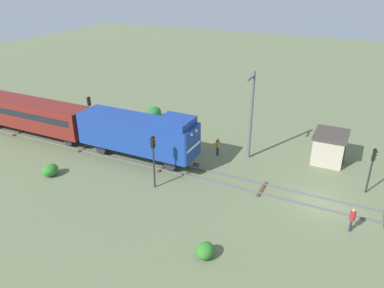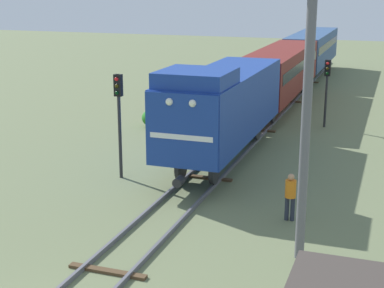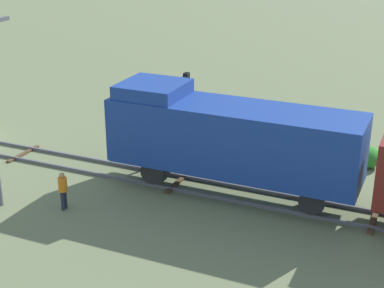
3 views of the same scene
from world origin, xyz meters
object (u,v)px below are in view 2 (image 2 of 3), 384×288
at_px(locomotive, 223,103).
at_px(passenger_car_trailing, 312,47).
at_px(passenger_car_leading, 280,69).
at_px(worker_by_signal, 290,193).
at_px(catenary_mast, 304,117).
at_px(traffic_signal_far, 327,81).
at_px(traffic_signal_mid, 119,107).

distance_m(locomotive, passenger_car_trailing, 27.94).
height_order(passenger_car_leading, worker_by_signal, passenger_car_leading).
relative_size(locomotive, worker_by_signal, 6.82).
bearing_deg(passenger_car_leading, locomotive, -90.00).
relative_size(worker_by_signal, catenary_mast, 0.21).
bearing_deg(locomotive, passenger_car_trailing, 90.00).
height_order(locomotive, worker_by_signal, locomotive).
bearing_deg(locomotive, passenger_car_leading, 90.00).
relative_size(traffic_signal_far, worker_by_signal, 2.27).
xyz_separation_m(passenger_car_leading, traffic_signal_mid, (-3.40, -16.91, 0.53)).
bearing_deg(passenger_car_trailing, worker_by_signal, -82.92).
distance_m(locomotive, worker_by_signal, 7.42).
xyz_separation_m(locomotive, passenger_car_leading, (0.00, 13.34, -0.25)).
relative_size(passenger_car_leading, worker_by_signal, 8.24).
bearing_deg(passenger_car_leading, worker_by_signal, -77.66).
bearing_deg(traffic_signal_far, locomotive, -112.77).
distance_m(locomotive, traffic_signal_mid, 4.94).
distance_m(passenger_car_leading, traffic_signal_far, 5.97).
relative_size(passenger_car_leading, traffic_signal_far, 3.63).
bearing_deg(passenger_car_trailing, passenger_car_leading, -90.00).
height_order(passenger_car_trailing, worker_by_signal, passenger_car_trailing).
bearing_deg(passenger_car_leading, traffic_signal_far, -52.89).
distance_m(worker_by_signal, catenary_mast, 4.40).
bearing_deg(catenary_mast, traffic_signal_mid, 148.75).
relative_size(passenger_car_trailing, traffic_signal_mid, 3.17).
relative_size(traffic_signal_mid, worker_by_signal, 2.60).
relative_size(passenger_car_leading, passenger_car_trailing, 1.00).
xyz_separation_m(passenger_car_leading, worker_by_signal, (4.20, -19.19, -1.53)).
distance_m(locomotive, catenary_mast, 10.07).
relative_size(passenger_car_trailing, catenary_mast, 1.72).
xyz_separation_m(traffic_signal_far, catenary_mast, (1.34, -17.21, 1.63)).
height_order(traffic_signal_far, catenary_mast, catenary_mast).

